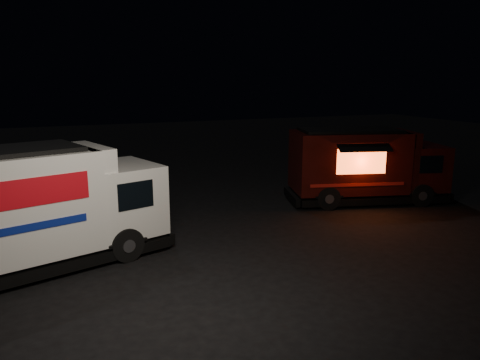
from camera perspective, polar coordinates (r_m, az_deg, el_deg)
ground at (r=13.73m, az=-3.42°, el=-8.98°), size 80.00×80.00×0.00m
white_truck at (r=13.41m, az=-23.92°, el=-3.23°), size 7.63×4.49×3.28m
red_truck at (r=19.71m, az=15.32°, el=1.74°), size 6.84×3.99×3.00m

